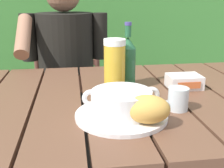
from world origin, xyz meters
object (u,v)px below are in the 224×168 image
soup_bowl (121,102)px  beer_bottle (128,60)px  bread_roll (148,109)px  beer_glass (115,65)px  serving_plate (121,115)px  water_glass_small (178,99)px  butter_tub (184,81)px  table_knife (157,101)px  chair_near_diner (68,90)px  person_eating (66,63)px

soup_bowl → beer_bottle: 0.31m
bread_roll → beer_glass: bearing=97.6°
serving_plate → water_glass_small: water_glass_small is taller
beer_bottle → beer_glass: bearing=-136.9°
soup_bowl → beer_bottle: size_ratio=0.92×
bread_roll → butter_tub: bread_roll is taller
butter_tub → table_knife: 0.20m
table_knife → bread_roll: bearing=-115.2°
serving_plate → soup_bowl: bearing=0.0°
chair_near_diner → table_knife: bearing=-72.0°
person_eating → table_knife: size_ratio=8.09×
chair_near_diner → bread_roll: bearing=-78.4°
chair_near_diner → beer_glass: 0.90m
bread_roll → table_knife: bread_roll is taller
soup_bowl → beer_glass: beer_glass is taller
soup_bowl → beer_glass: bearing=86.0°
beer_glass → butter_tub: size_ratio=1.53×
chair_near_diner → table_knife: size_ratio=6.35×
soup_bowl → butter_tub: size_ratio=1.80×
serving_plate → beer_glass: (0.02, 0.25, 0.09)m
soup_bowl → beer_bottle: beer_bottle is taller
person_eating → soup_bowl: bearing=-78.4°
person_eating → soup_bowl: size_ratio=5.26×
butter_tub → chair_near_diner: bearing=119.1°
table_knife → soup_bowl: bearing=-144.5°
beer_glass → person_eating: bearing=107.6°
chair_near_diner → beer_bottle: 0.87m
soup_bowl → person_eating: bearing=101.6°
beer_bottle → bread_roll: bearing=-92.7°
beer_bottle → table_knife: beer_bottle is taller
person_eating → table_knife: (0.31, -0.75, 0.03)m
bread_roll → beer_glass: 0.32m
water_glass_small → person_eating: bearing=113.6°
chair_near_diner → soup_bowl: 1.11m
beer_glass → soup_bowl: bearing=-94.0°
serving_plate → beer_glass: 0.26m
table_knife → person_eating: bearing=112.6°
chair_near_diner → person_eating: bearing=-90.9°
water_glass_small → butter_tub: bearing=63.4°
beer_bottle → table_knife: size_ratio=1.67×
serving_plate → bread_roll: (0.06, -0.07, 0.04)m
bread_roll → soup_bowl: bearing=130.6°
chair_near_diner → person_eating: (-0.00, -0.20, 0.24)m
person_eating → bread_roll: 0.95m
butter_tub → serving_plate: bearing=-140.5°
serving_plate → bread_roll: size_ratio=1.97×
soup_bowl → bread_roll: (0.06, -0.07, 0.00)m
serving_plate → table_knife: serving_plate is taller
bread_roll → water_glass_small: bread_roll is taller
person_eating → beer_glass: person_eating is taller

